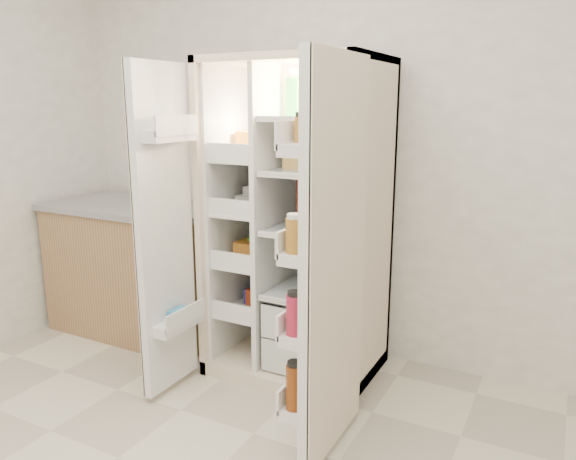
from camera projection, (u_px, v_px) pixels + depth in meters
The scene contains 5 objects.
wall_back at pixel (347, 138), 3.28m from camera, with size 4.00×0.02×2.70m, color white.
refrigerator at pixel (304, 246), 3.17m from camera, with size 0.92×0.70×1.80m.
freezer_door at pixel (165, 233), 2.85m from camera, with size 0.15×0.40×1.72m.
fridge_door at pixel (329, 267), 2.33m from camera, with size 0.17×0.58×1.72m.
kitchen_counter at pixel (140, 268), 3.75m from camera, with size 1.23×0.66×0.90m.
Camera 1 is at (1.24, -1.10, 1.55)m, focal length 34.00 mm.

